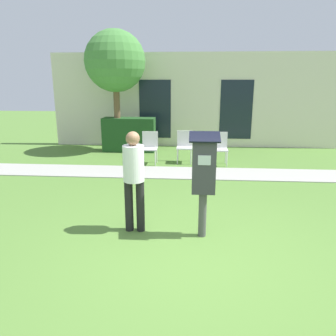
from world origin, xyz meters
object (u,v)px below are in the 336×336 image
outdoor_chair_left (150,145)px  outdoor_chair_middle (185,144)px  parking_meter (204,172)px  outdoor_chair_right (219,146)px  person_standing (134,174)px

outdoor_chair_left → outdoor_chair_middle: same height
outdoor_chair_middle → parking_meter: bearing=-79.7°
outdoor_chair_middle → outdoor_chair_right: 1.00m
person_standing → outdoor_chair_left: bearing=134.0°
parking_meter → outdoor_chair_right: bearing=82.5°
parking_meter → person_standing: (-1.05, 0.11, -0.09)m
person_standing → outdoor_chair_right: 4.64m
outdoor_chair_left → outdoor_chair_right: same height
parking_meter → outdoor_chair_middle: (-0.40, 4.62, -0.49)m
outdoor_chair_middle → outdoor_chair_right: (0.98, -0.19, 0.00)m
person_standing → outdoor_chair_middle: bearing=121.4°
outdoor_chair_left → outdoor_chair_middle: size_ratio=1.00×
outdoor_chair_left → outdoor_chair_right: (1.95, 0.04, 0.00)m
parking_meter → outdoor_chair_right: parking_meter is taller
outdoor_chair_middle → outdoor_chair_right: bearing=-5.5°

